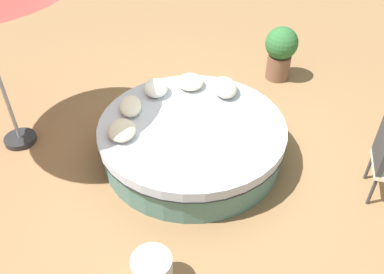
# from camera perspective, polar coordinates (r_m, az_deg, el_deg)

# --- Properties ---
(ground_plane) EXTENTS (16.00, 16.00, 0.00)m
(ground_plane) POSITION_cam_1_polar(r_m,az_deg,el_deg) (5.55, -0.00, -2.60)
(ground_plane) COLOR olive
(round_bed) EXTENTS (2.45, 2.45, 0.54)m
(round_bed) POSITION_cam_1_polar(r_m,az_deg,el_deg) (5.37, -0.00, -0.39)
(round_bed) COLOR #4C726B
(round_bed) RESTS_ON ground_plane
(throw_pillow_0) EXTENTS (0.50, 0.34, 0.20)m
(throw_pillow_0) POSITION_cam_1_polar(r_m,az_deg,el_deg) (5.76, 4.63, 7.03)
(throw_pillow_0) COLOR beige
(throw_pillow_0) RESTS_ON round_bed
(throw_pillow_1) EXTENTS (0.43, 0.39, 0.16)m
(throw_pillow_1) POSITION_cam_1_polar(r_m,az_deg,el_deg) (5.89, -0.26, 7.80)
(throw_pillow_1) COLOR beige
(throw_pillow_1) RESTS_ON round_bed
(throw_pillow_2) EXTENTS (0.41, 0.33, 0.20)m
(throw_pillow_2) POSITION_cam_1_polar(r_m,az_deg,el_deg) (5.74, -5.13, 6.92)
(throw_pillow_2) COLOR white
(throw_pillow_2) RESTS_ON round_bed
(throw_pillow_3) EXTENTS (0.47, 0.29, 0.15)m
(throw_pillow_3) POSITION_cam_1_polar(r_m,az_deg,el_deg) (5.46, -8.65, 4.34)
(throw_pillow_3) COLOR beige
(throw_pillow_3) RESTS_ON round_bed
(throw_pillow_4) EXTENTS (0.44, 0.35, 0.15)m
(throw_pillow_4) POSITION_cam_1_polar(r_m,az_deg,el_deg) (5.06, -9.86, 0.95)
(throw_pillow_4) COLOR beige
(throw_pillow_4) RESTS_ON round_bed
(planter) EXTENTS (0.55, 0.55, 0.93)m
(planter) POSITION_cam_1_polar(r_m,az_deg,el_deg) (7.11, 12.41, 11.86)
(planter) COLOR brown
(planter) RESTS_ON ground_plane
(side_table) EXTENTS (0.40, 0.40, 0.42)m
(side_table) POSITION_cam_1_polar(r_m,az_deg,el_deg) (4.16, -5.60, -18.49)
(side_table) COLOR #B7B7BC
(side_table) RESTS_ON ground_plane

